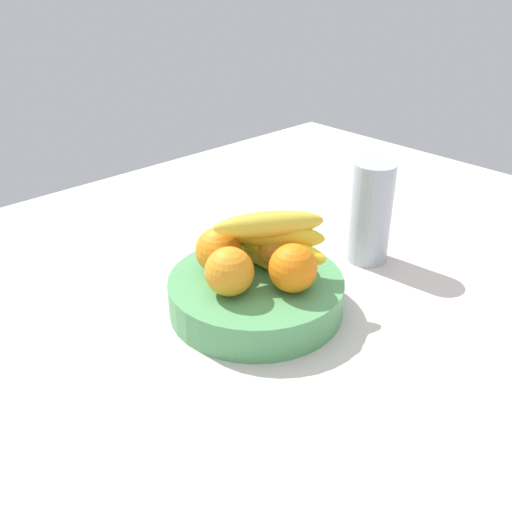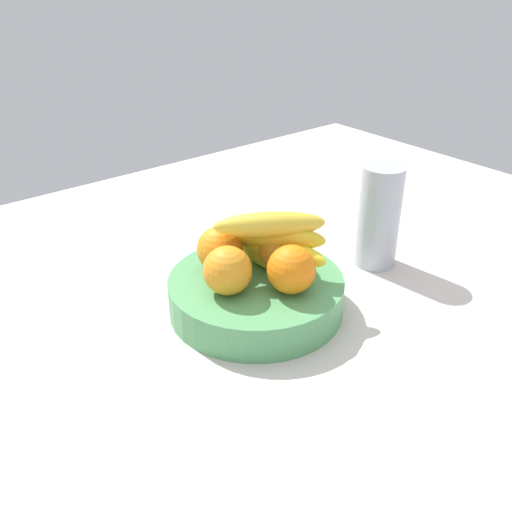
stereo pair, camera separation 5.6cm
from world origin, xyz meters
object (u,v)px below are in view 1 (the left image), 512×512
Objects in this scene: fruit_bowl at (256,294)px; orange_back_left at (219,251)px; orange_front_left at (229,272)px; orange_front_right at (293,268)px; orange_center at (278,247)px; banana_bunch at (272,241)px; thermos_tumbler at (369,212)px.

orange_back_left is at bearing 114.95° from fruit_bowl.
orange_front_left is 1.00× the size of orange_front_right.
orange_center is (3.20, 6.28, 0.00)cm from orange_front_right.
orange_back_left is 0.40× the size of banana_bunch.
thermos_tumbler is (21.44, -1.67, -0.09)cm from orange_center.
thermos_tumbler reaches higher than orange_back_left.
orange_center is 2.27cm from banana_bunch.
thermos_tumbler reaches higher than fruit_bowl.
orange_center is at bearing -35.36° from orange_back_left.
orange_front_left is at bearing 178.13° from thermos_tumbler.
thermos_tumbler is (24.64, 4.61, -0.09)cm from orange_front_right.
orange_front_right is 12.55cm from orange_back_left.
banana_bunch is (1.63, 6.12, 1.63)cm from orange_front_right.
fruit_bowl is 3.75× the size of orange_front_right.
fruit_bowl is 8.24cm from orange_center.
banana_bunch is 23.12cm from thermos_tumbler.
orange_center is 21.50cm from thermos_tumbler.
banana_bunch is at bearing -42.54° from orange_back_left.
fruit_bowl is 9.06cm from orange_front_right.
orange_back_left is at bearing 166.26° from thermos_tumbler.
orange_back_left is 29.98cm from thermos_tumbler.
orange_center is at bearing 3.00° from fruit_bowl.
orange_back_left is (-2.66, 5.71, 6.53)cm from fruit_bowl.
orange_back_left is 8.45cm from banana_bunch.
orange_front_left is at bearing -116.39° from orange_back_left.
fruit_bowl is 9.07cm from orange_back_left.
orange_center reaches higher than fruit_bowl.
orange_front_left is 9.39cm from orange_front_right.
fruit_bowl is at bearing -178.25° from banana_bunch.
orange_front_left is at bearing -177.07° from banana_bunch.
orange_front_right reaches higher than fruit_bowl.
fruit_bowl is 27.27cm from thermos_tumbler.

